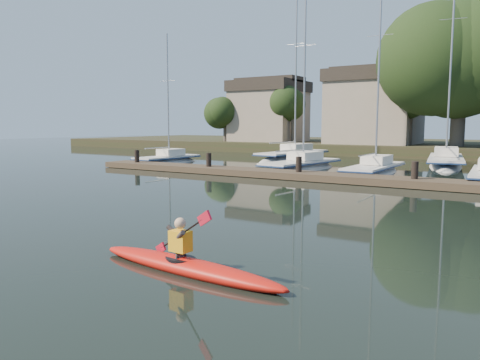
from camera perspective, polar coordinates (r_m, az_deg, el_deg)
The scene contains 9 objects.
ground at distance 12.17m, azimuth -8.43°, elevation -7.27°, with size 160.00×160.00×0.00m, color black.
kayak at distance 9.58m, azimuth -6.65°, elevation -9.99°, with size 4.80×1.16×1.52m.
dock at distance 24.35m, azimuth 13.56°, elevation 0.18°, with size 34.00×2.00×1.80m.
sailboat_0 at distance 35.58m, azimuth -8.83°, elevation 1.73°, with size 2.20×6.82×10.69m.
sailboat_1 at distance 30.37m, azimuth 7.46°, elevation 0.87°, with size 3.12×8.49×13.55m.
sailboat_2 at distance 28.55m, azimuth 16.01°, elevation 0.31°, with size 1.97×8.30×13.72m.
sailboat_5 at distance 39.33m, azimuth 6.47°, elevation 2.21°, with size 3.45×10.00×16.23m.
sailboat_6 at distance 36.00m, azimuth 23.75°, elevation 1.25°, with size 3.90×11.11×17.31m.
shore at distance 49.59m, azimuth 25.37°, elevation 6.52°, with size 90.00×25.25×12.75m.
Camera 1 is at (7.73, -8.93, 2.96)m, focal length 35.00 mm.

